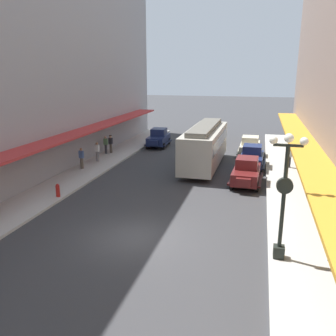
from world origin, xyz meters
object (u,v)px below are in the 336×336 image
object	(u,v)px
parked_car_0	(246,171)
pedestrian_5	(333,242)
streetcar	(205,144)
pedestrian_0	(290,157)
pedestrian_1	(97,152)
parked_car_3	(159,137)
lamp_post_with_clock	(284,192)
fire_hydrant	(58,190)
pedestrian_2	(111,144)
pedestrian_3	(81,158)
parked_car_2	(250,146)
parked_car_1	(252,157)
pedestrian_4	(106,145)

from	to	relation	value
parked_car_0	pedestrian_5	world-z (taller)	parked_car_0
streetcar	pedestrian_5	world-z (taller)	streetcar
pedestrian_0	pedestrian_5	xyz separation A→B (m)	(0.68, -14.85, -0.02)
streetcar	pedestrian_1	distance (m)	9.11
parked_car_3	pedestrian_5	xyz separation A→B (m)	(13.21, -20.86, 0.05)
parked_car_3	lamp_post_with_clock	distance (m)	23.93
lamp_post_with_clock	fire_hydrant	world-z (taller)	lamp_post_with_clock
pedestrian_2	pedestrian_1	bearing A→B (deg)	-86.71
pedestrian_2	streetcar	bearing A→B (deg)	-14.18
parked_car_3	pedestrian_3	bearing A→B (deg)	-107.43
parked_car_3	lamp_post_with_clock	world-z (taller)	lamp_post_with_clock
pedestrian_1	pedestrian_3	distance (m)	2.49
parked_car_0	streetcar	size ratio (longest dim) A/B	0.45
parked_car_2	fire_hydrant	distance (m)	18.35
pedestrian_2	pedestrian_5	bearing A→B (deg)	-44.40
parked_car_1	parked_car_3	bearing A→B (deg)	146.28
parked_car_0	parked_car_3	xyz separation A→B (m)	(-9.39, 10.90, 0.00)
pedestrian_3	pedestrian_4	bearing A→B (deg)	93.66
streetcar	pedestrian_1	size ratio (longest dim) A/B	5.87
parked_car_2	pedestrian_0	world-z (taller)	parked_car_2
pedestrian_0	pedestrian_4	size ratio (longest dim) A/B	1.02
streetcar	pedestrian_3	xyz separation A→B (m)	(-9.17, -3.45, -0.91)
lamp_post_with_clock	pedestrian_2	size ratio (longest dim) A/B	3.09
fire_hydrant	pedestrian_2	distance (m)	12.22
fire_hydrant	pedestrian_2	size ratio (longest dim) A/B	0.49
pedestrian_4	pedestrian_1	bearing A→B (deg)	-80.03
parked_car_1	pedestrian_2	distance (m)	13.05
parked_car_3	streetcar	bearing A→B (deg)	-49.93
streetcar	pedestrian_1	world-z (taller)	streetcar
streetcar	pedestrian_1	xyz separation A→B (m)	(-9.01, -0.96, -0.91)
parked_car_2	lamp_post_with_clock	bearing A→B (deg)	-84.47
streetcar	fire_hydrant	bearing A→B (deg)	-127.39
parked_car_1	pedestrian_0	xyz separation A→B (m)	(2.91, 0.41, 0.07)
parked_car_3	pedestrian_4	distance (m)	6.25
pedestrian_1	pedestrian_5	distance (m)	20.80
pedestrian_1	pedestrian_5	world-z (taller)	same
parked_car_2	streetcar	bearing A→B (deg)	-124.57
pedestrian_0	pedestrian_5	size ratio (longest dim) A/B	1.02
pedestrian_0	pedestrian_3	distance (m)	16.42
parked_car_0	lamp_post_with_clock	size ratio (longest dim) A/B	0.84
streetcar	pedestrian_2	size ratio (longest dim) A/B	5.76
parked_car_2	streetcar	size ratio (longest dim) A/B	0.44
parked_car_0	fire_hydrant	distance (m)	12.45
streetcar	pedestrian_5	size ratio (longest dim) A/B	5.87
streetcar	pedestrian_2	bearing A→B (deg)	165.82
parked_car_0	pedestrian_1	distance (m)	12.85
parked_car_1	pedestrian_3	distance (m)	13.52
parked_car_0	pedestrian_1	world-z (taller)	parked_car_0
streetcar	pedestrian_3	world-z (taller)	streetcar
parked_car_3	pedestrian_1	xyz separation A→B (m)	(-3.12, -7.97, 0.05)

